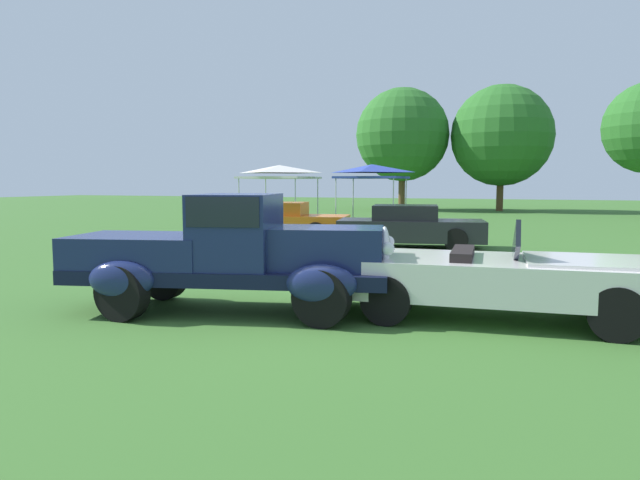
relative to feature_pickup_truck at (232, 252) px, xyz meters
name	(u,v)px	position (x,y,z in m)	size (l,w,h in m)	color
ground_plane	(271,312)	(0.54, 0.16, -0.87)	(120.00, 120.00, 0.00)	#386628
feature_pickup_truck	(232,252)	(0.00, 0.00, 0.00)	(4.78, 2.59, 1.70)	black
neighbor_convertible	(504,277)	(3.70, 0.88, -0.29)	(4.59, 2.00, 1.40)	silver
show_car_orange	(280,221)	(-3.71, 9.84, -0.27)	(4.60, 2.45, 1.22)	orange
show_car_charcoal	(410,227)	(0.75, 8.96, -0.27)	(4.34, 2.41, 1.22)	#28282D
canopy_tent_left_field	(279,171)	(-7.56, 18.24, 1.55)	(3.22, 3.22, 2.71)	#B7B7BC
canopy_tent_center_field	(372,170)	(-3.02, 18.68, 1.55)	(2.96, 2.96, 2.71)	#B7B7BC
treeline_far_left	(402,135)	(-4.36, 31.28, 4.20)	(6.26, 6.26, 8.21)	brown
treeline_mid_left	(502,136)	(2.00, 32.18, 4.03)	(6.55, 6.55, 8.19)	brown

